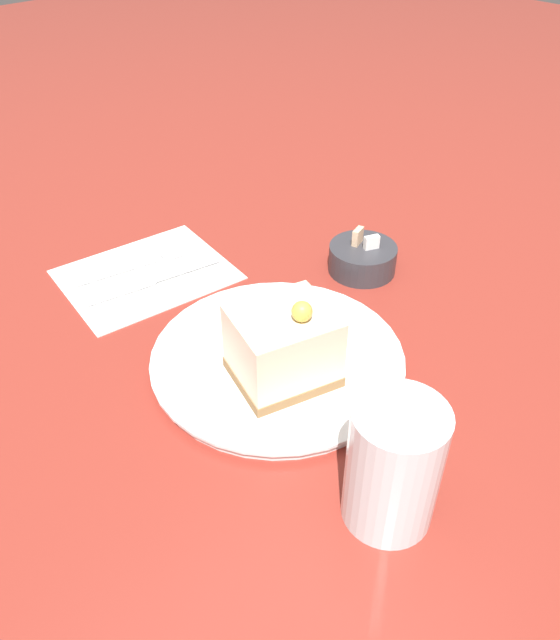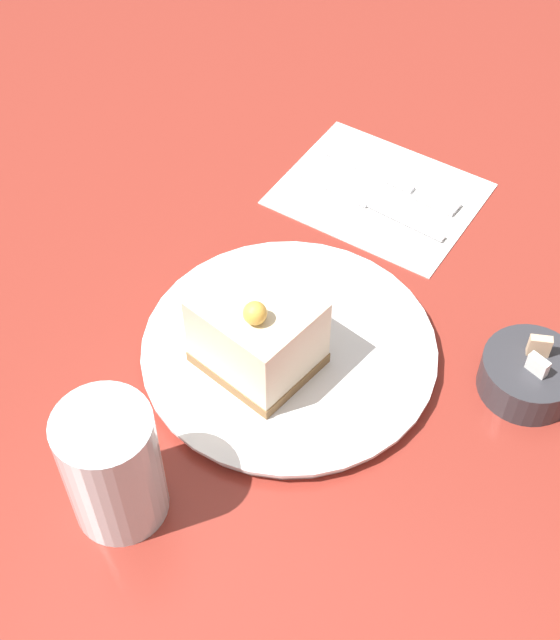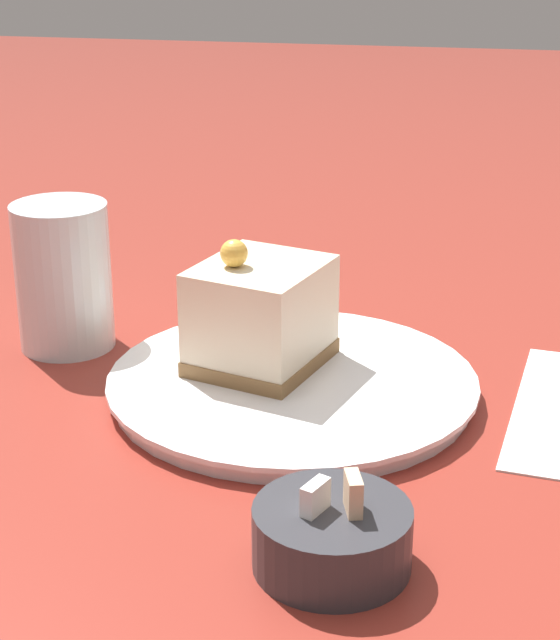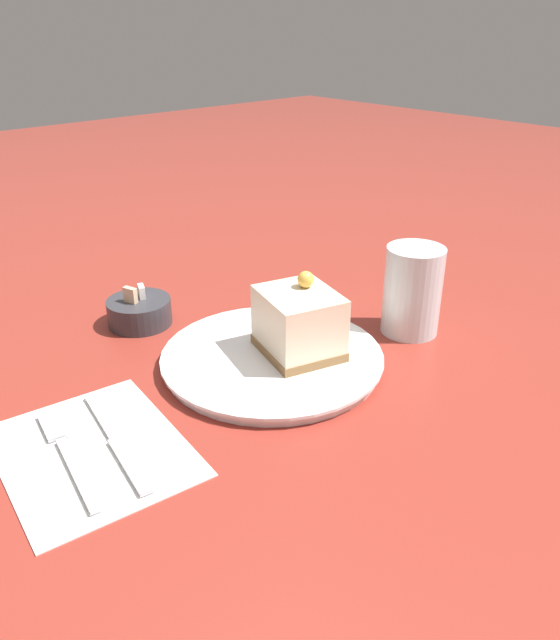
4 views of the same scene
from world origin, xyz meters
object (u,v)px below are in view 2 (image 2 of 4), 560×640
cake_slice (258,333)px  fork (402,185)px  knife (355,197)px  sugar_bowl (529,374)px  plate (289,350)px  drinking_glass (112,467)px

cake_slice → fork: 0.31m
knife → sugar_bowl: size_ratio=2.08×
cake_slice → knife: size_ratio=0.64×
cake_slice → sugar_bowl: size_ratio=1.34×
plate → sugar_bowl: sugar_bowl is taller
sugar_bowl → plate: bearing=-73.5°
knife → drinking_glass: bearing=6.6°
cake_slice → fork: size_ratio=0.70×
fork → drinking_glass: size_ratio=1.42×
cake_slice → fork: bearing=-169.6°
plate → sugar_bowl: (-0.06, 0.21, 0.01)m
plate → sugar_bowl: 0.22m
plate → cake_slice: size_ratio=2.32×
cake_slice → knife: 0.27m
fork → knife: bearing=-32.7°
cake_slice → knife: bearing=-161.9°
plate → drinking_glass: size_ratio=2.29×
plate → knife: bearing=-173.1°
knife → sugar_bowl: 0.30m
cake_slice → drinking_glass: drinking_glass is taller
plate → knife: size_ratio=1.49×
fork → plate: bearing=8.2°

